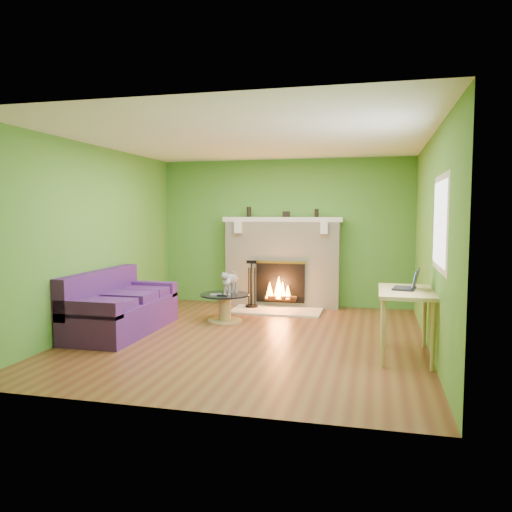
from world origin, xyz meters
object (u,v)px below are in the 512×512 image
at_px(coffee_table, 225,306).
at_px(cat, 231,282).
at_px(sofa, 119,308).
at_px(desk, 406,298).

xyz_separation_m(coffee_table, cat, (0.08, 0.05, 0.36)).
height_order(sofa, desk, sofa).
bearing_deg(desk, sofa, 174.99).
height_order(coffee_table, desk, desk).
xyz_separation_m(coffee_table, desk, (2.57, -1.31, 0.44)).
relative_size(coffee_table, cat, 1.30).
bearing_deg(sofa, coffee_table, 38.37).
bearing_deg(coffee_table, sofa, -141.63).
bearing_deg(cat, desk, -23.30).
distance_m(coffee_table, desk, 2.92).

